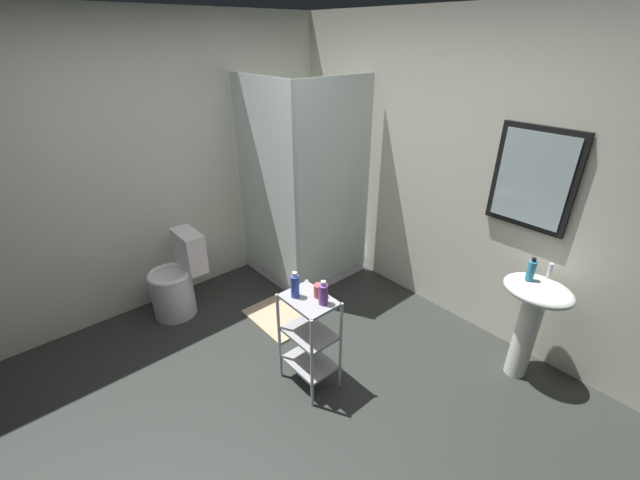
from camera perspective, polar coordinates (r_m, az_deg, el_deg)
ground_plane at (r=3.04m, az=-5.39°, el=-22.35°), size 4.20×4.20×0.02m
wall_back at (r=3.52m, az=18.99°, el=8.48°), size 4.20×0.14×2.50m
wall_left at (r=3.81m, az=-23.16°, el=9.09°), size 0.10×4.20×2.50m
shower_stall at (r=4.11m, az=-2.40°, el=0.70°), size 0.92×0.92×2.00m
pedestal_sink at (r=3.21m, az=27.89°, el=-8.79°), size 0.46×0.37×0.81m
sink_faucet at (r=3.17m, az=29.83°, el=-3.71°), size 0.03×0.03×0.10m
toilet at (r=3.85m, az=-19.63°, el=-5.61°), size 0.37×0.49×0.76m
storage_cart at (r=2.87m, az=-1.52°, el=-13.27°), size 0.38×0.28×0.74m
hand_soap_bottle at (r=3.05m, az=27.76°, el=-3.80°), size 0.05×0.05×0.17m
shampoo_bottle_blue at (r=2.66m, az=-3.57°, el=-6.50°), size 0.06×0.06×0.19m
conditioner_bottle_purple at (r=2.60m, az=0.47°, el=-7.64°), size 0.06×0.06×0.17m
rinse_cup at (r=2.68m, az=-0.15°, el=-7.19°), size 0.07×0.07×0.09m
bath_mat at (r=3.72m, az=-5.99°, el=-10.91°), size 0.60×0.40×0.02m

